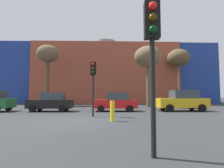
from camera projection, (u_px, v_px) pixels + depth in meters
ground_plane at (69, 121)px, 9.59m from camera, size 200.00×200.00×0.00m
building_backdrop at (106, 77)px, 35.29m from camera, size 38.16×13.65×12.24m
parked_car_1 at (51, 102)px, 15.73m from camera, size 3.83×1.88×1.66m
parked_car_2 at (116, 102)px, 15.91m from camera, size 3.83×1.88×1.66m
parked_car_3 at (182, 101)px, 16.11m from camera, size 4.34×2.13×1.88m
traffic_light_near_right at (152, 41)px, 4.16m from camera, size 0.37×0.37×3.64m
traffic_light_island at (93, 76)px, 12.04m from camera, size 0.39×0.38×3.69m
bare_tree_0 at (178, 58)px, 27.27m from camera, size 3.36×3.36×8.55m
bare_tree_1 at (148, 58)px, 21.76m from camera, size 3.29×3.29×7.48m
bare_tree_2 at (48, 56)px, 24.63m from camera, size 3.00×3.00×8.42m
bollard_yellow_0 at (112, 111)px, 9.71m from camera, size 0.24×0.24×1.12m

